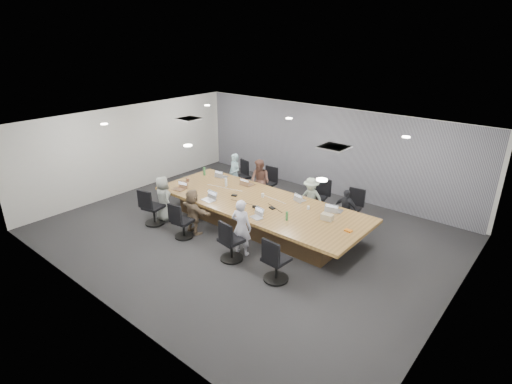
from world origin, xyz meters
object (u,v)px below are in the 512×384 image
Objects in this scene: laptop_0 at (223,176)px; person_4 at (163,199)px; person_3 at (345,210)px; laptop_6 at (256,218)px; conference_table at (258,213)px; chair_3 at (351,211)px; person_0 at (235,174)px; person_1 at (260,181)px; chair_4 at (154,210)px; person_5 at (193,211)px; canvas_bag at (327,217)px; chair_0 at (242,179)px; laptop_5 at (208,200)px; stapler at (255,207)px; chair_2 at (317,200)px; chair_5 at (183,224)px; laptop_2 at (300,200)px; person_6 at (241,227)px; laptop_1 at (248,184)px; bottle_clear at (226,182)px; person_2 at (311,198)px; snack_packet at (348,231)px; laptop_4 at (178,189)px; chair_6 at (231,243)px; bottle_green_right at (287,216)px; mug_brown at (188,180)px; bottle_green_left at (204,171)px; chair_1 at (267,186)px; laptop_3 at (335,210)px.

laptop_0 is 0.23× the size of person_4.
person_3 is 3.83× the size of laptop_6.
laptop_6 is at bearing 142.92° from laptop_0.
conference_table is 2.53m from chair_3.
person_1 is at bearing 14.20° from person_0.
chair_4 is 0.69× the size of person_5.
chair_0 is at bearing 159.95° from canvas_bag.
stapler is at bearing 21.49° from laptop_5.
chair_2 is 1.14× the size of chair_5.
laptop_2 is at bearing -18.44° from person_1.
person_4 is (-0.21, -2.70, -0.03)m from person_0.
person_6 is at bearing -73.28° from stapler.
person_6 is at bearing 147.24° from chair_0.
laptop_1 is at bearing 13.10° from laptop_2.
laptop_0 is 3.14m from laptop_6.
person_5 is at bearing -77.05° from bottle_clear.
person_6 is 4.65× the size of laptop_6.
person_6 is (1.69, 0.35, 0.32)m from chair_5.
laptop_0 is at bearing -173.39° from person_2.
chair_0 is at bearing -61.80° from person_6.
person_6 is at bearing -146.73° from snack_packet.
person_0 reaches higher than laptop_4.
chair_6 is (0.60, -1.70, 0.02)m from conference_table.
chair_3 reaches higher than laptop_0.
laptop_0 is at bearing 170.44° from snack_packet.
laptop_5 is 1.60× the size of bottle_green_right.
laptop_6 is at bearing -10.86° from mug_brown.
bottle_clear is at bearing -161.29° from person_3.
chair_2 reaches higher than chair_6.
chair_6 is at bearing -25.22° from mug_brown.
laptop_1 is at bearing 9.40° from bottle_green_left.
person_2 reaches higher than chair_6.
chair_1 is 2.74× the size of laptop_6.
bottle_green_right is at bearing 13.10° from laptop_5.
chair_5 is (-2.96, -3.40, -0.03)m from chair_3.
laptop_3 is 4.60m from mug_brown.
chair_0 is at bearing 137.30° from chair_6.
laptop_3 is (3.98, -0.90, 0.34)m from chair_0.
bottle_green_right reaches higher than laptop_2.
bottle_green_right is (2.33, 0.92, 0.24)m from person_5.
chair_4 is 4.71m from canvas_bag.
chair_0 reaches higher than stapler.
laptop_2 is at bearing -94.13° from person_2.
mug_brown is at bearing -157.89° from bottle_clear.
chair_6 is 0.69× the size of person_5.
mug_brown reaches higher than snack_packet.
chair_5 reaches higher than conference_table.
laptop_6 is at bearing 4.01° from laptop_5.
person_5 reaches higher than chair_2.
bottle_clear is (-1.47, 0.29, 0.46)m from conference_table.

